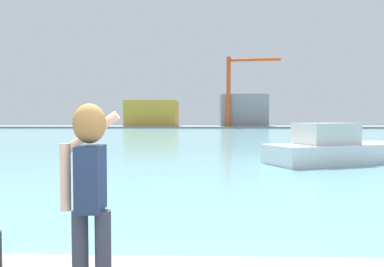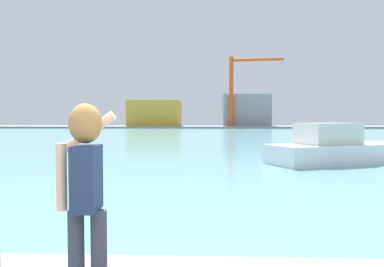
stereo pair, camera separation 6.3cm
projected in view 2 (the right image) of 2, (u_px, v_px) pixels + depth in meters
ground_plane at (205, 134)px, 52.26m from camera, size 220.00×220.00×0.00m
harbor_water at (205, 134)px, 54.26m from camera, size 140.00×100.00×0.02m
far_shore_dock at (206, 127)px, 94.19m from camera, size 140.00×20.00×0.43m
person_photographer at (86, 182)px, 3.16m from camera, size 0.53×0.55×1.74m
boat_moored at (340, 149)px, 18.03m from camera, size 8.02×5.32×1.96m
warehouse_left at (155, 114)px, 94.24m from camera, size 12.63×11.98×6.35m
warehouse_right at (246, 110)px, 92.68m from camera, size 11.59×8.65×7.83m
port_crane at (238, 83)px, 87.28m from camera, size 12.60×2.02×16.52m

